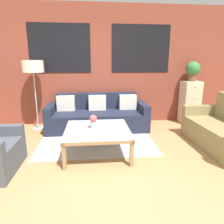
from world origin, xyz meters
TOP-DOWN VIEW (x-y plane):
  - ground_plane at (0.00, 0.00)m, footprint 16.00×16.00m
  - wall_back_brick at (0.00, 2.44)m, footprint 8.40×0.09m
  - rug at (-0.17, 1.21)m, footprint 2.17×1.62m
  - couch_dark at (-0.12, 1.95)m, footprint 2.23×0.88m
  - coffee_table at (-0.17, 0.62)m, footprint 1.04×1.04m
  - floor_lamp at (-1.49, 2.03)m, footprint 0.45×0.45m
  - drawer_cabinet at (2.18, 2.16)m, footprint 0.41×0.42m
  - potted_plant at (2.18, 2.16)m, footprint 0.33×0.33m
  - flower_vase at (-0.23, 0.66)m, footprint 0.13×0.13m

SIDE VIEW (x-z plane):
  - ground_plane at x=0.00m, z-range 0.00..0.00m
  - rug at x=-0.17m, z-range 0.00..0.00m
  - couch_dark at x=-0.12m, z-range -0.11..0.67m
  - coffee_table at x=-0.17m, z-range 0.16..0.59m
  - drawer_cabinet at x=2.18m, z-range 0.00..1.04m
  - flower_vase at x=-0.23m, z-range 0.45..0.68m
  - potted_plant at x=2.18m, z-range 1.08..1.55m
  - floor_lamp at x=-1.49m, z-range 0.59..2.12m
  - wall_back_brick at x=0.00m, z-range 0.01..2.81m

